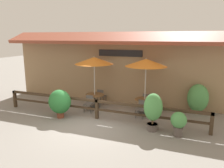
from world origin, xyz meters
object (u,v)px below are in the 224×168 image
potted_plant_small_flowering (198,98)px  chair_middle_streetside (141,108)px  chair_near_wallside (101,95)px  potted_plant_entrance_palm (153,109)px  chair_middle_wallside (147,100)px  potted_plant_tall_tropical (60,102)px  chair_near_streetside (89,103)px  potted_plant_corner_fern (178,122)px  patio_umbrella_near (94,61)px  dining_table_near (95,97)px  patio_umbrella_middle (146,63)px  dining_table_middle (145,102)px

potted_plant_small_flowering → chair_middle_streetside: bearing=-148.5°
chair_near_wallside → potted_plant_entrance_palm: size_ratio=0.53×
potted_plant_entrance_palm → potted_plant_small_flowering: size_ratio=1.04×
chair_middle_wallside → potted_plant_tall_tropical: 4.73m
chair_near_streetside → potted_plant_corner_fern: (4.70, -1.38, 0.11)m
patio_umbrella_near → chair_middle_wallside: patio_umbrella_near is taller
chair_middle_wallside → chair_near_wallside: bearing=12.4°
chair_middle_wallside → potted_plant_small_flowering: potted_plant_small_flowering is taller
dining_table_near → potted_plant_small_flowering: (5.45, 0.92, 0.24)m
potted_plant_corner_fern → potted_plant_entrance_palm: bearing=171.3°
patio_umbrella_middle → chair_middle_streetside: patio_umbrella_middle is taller
dining_table_middle → potted_plant_entrance_palm: bearing=-68.8°
patio_umbrella_near → chair_near_wallside: (0.07, 0.78, -2.17)m
chair_near_streetside → chair_middle_streetside: same height
potted_plant_entrance_palm → potted_plant_small_flowering: bearing=58.6°
potted_plant_corner_fern → potted_plant_tall_tropical: bearing=179.4°
dining_table_middle → potted_plant_tall_tropical: 4.34m
dining_table_near → chair_middle_streetside: chair_middle_streetside is taller
patio_umbrella_middle → patio_umbrella_near: bearing=-178.5°
patio_umbrella_middle → potted_plant_small_flowering: patio_umbrella_middle is taller
potted_plant_entrance_palm → patio_umbrella_middle: bearing=111.2°
chair_near_streetside → potted_plant_entrance_palm: bearing=-24.8°
dining_table_near → chair_middle_streetside: 2.94m
dining_table_near → chair_middle_wallside: size_ratio=1.23×
patio_umbrella_near → chair_middle_wallside: bearing=16.1°
patio_umbrella_near → dining_table_near: 2.06m
dining_table_middle → potted_plant_corner_fern: bearing=-50.1°
chair_middle_streetside → potted_plant_corner_fern: size_ratio=0.85×
dining_table_middle → chair_near_streetside: bearing=-163.2°
dining_table_near → potted_plant_small_flowering: bearing=9.6°
dining_table_near → patio_umbrella_middle: size_ratio=0.37×
dining_table_middle → potted_plant_entrance_palm: potted_plant_entrance_palm is taller
patio_umbrella_near → dining_table_near: patio_umbrella_near is taller
dining_table_middle → chair_near_wallside: bearing=165.8°
dining_table_near → chair_near_wallside: size_ratio=1.23×
chair_middle_wallside → chair_near_streetside: bearing=41.5°
patio_umbrella_near → chair_near_wallside: patio_umbrella_near is taller
patio_umbrella_middle → potted_plant_corner_fern: bearing=-50.1°
potted_plant_entrance_palm → potted_plant_small_flowering: potted_plant_entrance_palm is taller
potted_plant_corner_fern → chair_middle_streetside: bearing=141.3°
chair_middle_streetside → potted_plant_tall_tropical: (-3.75, -1.44, 0.32)m
dining_table_middle → potted_plant_small_flowering: 2.73m
patio_umbrella_near → chair_middle_wallside: size_ratio=3.33×
chair_middle_wallside → potted_plant_small_flowering: (2.62, 0.10, 0.34)m
chair_near_streetside → patio_umbrella_middle: (2.83, 0.86, 2.17)m
chair_near_streetside → potted_plant_corner_fern: bearing=-22.7°
chair_near_wallside → potted_plant_corner_fern: bearing=151.2°
dining_table_near → patio_umbrella_middle: bearing=1.5°
chair_near_streetside → potted_plant_tall_tropical: 1.65m
patio_umbrella_middle → dining_table_middle: patio_umbrella_middle is taller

